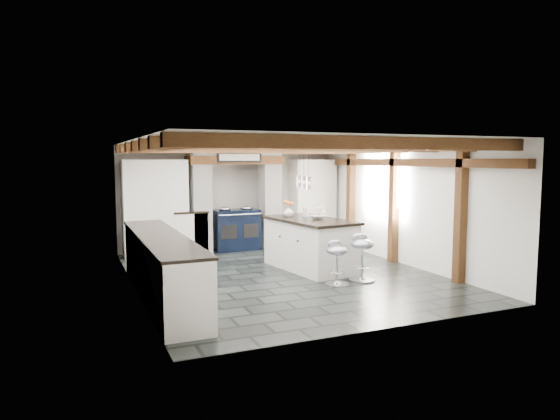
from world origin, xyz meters
name	(u,v)px	position (x,y,z in m)	size (l,w,h in m)	color
ground	(284,275)	(0.00, 0.00, 0.00)	(6.00, 6.00, 0.00)	black
room_shell	(226,208)	(-0.61, 1.42, 1.07)	(6.00, 6.03, 6.00)	white
range_cooker	(236,229)	(0.00, 2.68, 0.47)	(1.00, 0.63, 0.99)	black
kitchen_island	(310,243)	(0.64, 0.27, 0.48)	(1.23, 2.00, 1.24)	white
bar_stool_near	(362,252)	(1.03, -0.88, 0.49)	(0.50, 0.50, 0.79)	silver
bar_stool_far	(337,257)	(0.51, -0.95, 0.45)	(0.42, 0.42, 0.72)	silver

